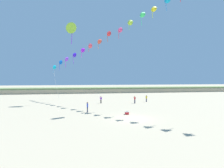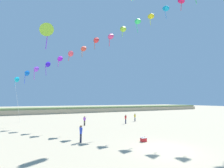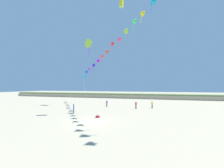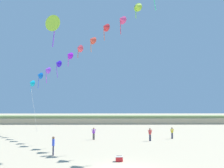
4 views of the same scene
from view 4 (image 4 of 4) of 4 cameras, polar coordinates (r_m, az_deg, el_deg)
dune_ridge at (r=61.06m, az=0.04°, el=-8.51°), size 120.00×8.26×1.98m
person_near_left at (r=31.21m, az=9.14°, el=-11.68°), size 0.56×0.25×1.62m
person_near_right at (r=22.78m, az=-13.94°, el=-13.93°), size 0.24×0.59×1.68m
person_mid_center at (r=32.09m, az=-4.43°, el=-11.59°), size 0.56×0.22×1.58m
person_far_left at (r=33.87m, az=14.25°, el=-11.15°), size 0.54×0.21×1.54m
kite_banner_string at (r=31.21m, az=3.94°, el=16.87°), size 33.42×25.97×24.62m
large_kite_mid_trail at (r=38.20m, az=-13.77°, el=13.86°), size 2.66×1.59×4.89m
beach_cooler at (r=20.01m, az=1.74°, el=-17.54°), size 0.58×0.41×0.46m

